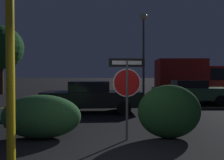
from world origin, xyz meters
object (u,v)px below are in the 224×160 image
Objects in this scene: yellow_pole_left at (10,73)px; hedge_bush_1 at (41,117)px; passing_car_2 at (92,97)px; street_lamp at (144,37)px; tree_0 at (1,48)px; stop_sign at (127,82)px; hedge_bush_2 at (169,112)px; passing_car_3 at (190,92)px; delivery_truck at (194,77)px.

hedge_bush_1 is (-0.25, 2.33, -1.14)m from yellow_pole_left.
yellow_pole_left is at bearing -10.04° from passing_car_2.
yellow_pole_left is 13.54m from street_lamp.
tree_0 reaches higher than yellow_pole_left.
stop_sign is 0.62× the size of yellow_pole_left.
hedge_bush_1 is at bearing 179.46° from hedge_bush_2.
passing_car_3 is at bearing 55.46° from yellow_pole_left.
hedge_bush_1 is 1.26× the size of hedge_bush_2.
stop_sign is 2.48m from hedge_bush_1.
passing_car_2 is 10.25m from delivery_truck.
tree_0 is (-8.82, 9.54, 3.42)m from passing_car_2.
hedge_bush_2 reaches higher than passing_car_3.
passing_car_3 is (6.58, 6.87, 0.13)m from hedge_bush_1.
stop_sign is at bearing -4.53° from hedge_bush_1.
stop_sign is 2.98m from yellow_pole_left.
delivery_truck is (7.44, 7.00, 0.86)m from passing_car_2.
delivery_truck is at bearing -8.87° from tree_0.
delivery_truck is at bearing 130.12° from passing_car_2.
stop_sign is 1.25× the size of hedge_bush_2.
yellow_pole_left is at bearing -141.53° from stop_sign.
tree_0 is (-8.04, 15.97, 2.42)m from yellow_pole_left.
street_lamp is at bearing -77.54° from delivery_truck.
passing_car_3 is (4.29, 7.05, -0.80)m from stop_sign.
stop_sign reaches higher than hedge_bush_2.
tree_0 is at bearing -140.42° from passing_car_2.
stop_sign is 11.06m from street_lamp.
passing_car_3 is at bearing -56.71° from street_lamp.
hedge_bush_1 is at bearing -112.93° from street_lamp.
hedge_bush_1 is at bearing 167.49° from stop_sign.
hedge_bush_1 is 0.35× the size of tree_0.
passing_car_2 is 0.78× the size of delivery_truck.
street_lamp is (-2.23, 3.40, 3.77)m from passing_car_3.
yellow_pole_left reaches higher than hedge_bush_1.
hedge_bush_2 is at bearing -22.67° from passing_car_3.
yellow_pole_left is 15.74m from delivery_truck.
delivery_truck is (8.46, 11.10, 0.99)m from hedge_bush_1.
hedge_bush_2 is 0.38× the size of passing_car_3.
stop_sign is at bearing -27.60° from delivery_truck.
hedge_bush_1 is at bearing -42.03° from passing_car_3.
hedge_bush_1 is at bearing -36.25° from delivery_truck.
passing_car_2 is 7.96m from street_lamp.
hedge_bush_1 is 9.51m from passing_car_3.
hedge_bush_2 is 12.24m from delivery_truck.
passing_car_2 is at bearing 83.12° from yellow_pole_left.
street_lamp reaches higher than delivery_truck.
yellow_pole_left reaches higher than hedge_bush_2.
tree_0 is (-14.37, 6.77, 3.43)m from passing_car_3.
delivery_truck is (1.88, 4.23, 0.86)m from passing_car_3.
yellow_pole_left is 0.55× the size of street_lamp.
passing_car_2 is at bearing 75.99° from hedge_bush_1.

